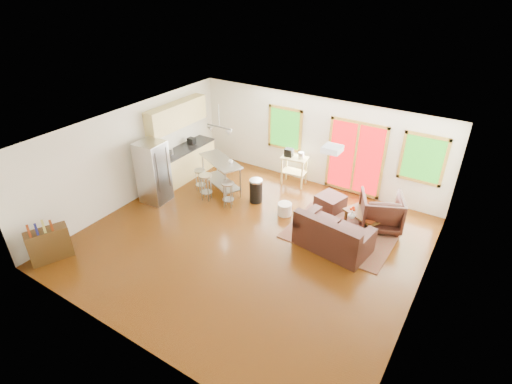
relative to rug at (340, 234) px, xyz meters
The scene contains 29 objects.
floor 2.23m from the rug, 140.44° to the right, with size 7.50×7.00×0.02m, color #3C1E06.
ceiling 3.42m from the rug, 140.44° to the right, with size 7.50×7.00×0.02m, color white.
back_wall 3.00m from the rug, 129.35° to the left, with size 7.50×0.02×2.60m, color white.
left_wall 5.80m from the rug, 165.49° to the right, with size 0.02×7.00×2.60m, color white.
right_wall 2.80m from the rug, 34.74° to the right, with size 0.02×7.00×2.60m, color white.
front_wall 5.37m from the rug, 109.20° to the right, with size 7.50×0.02×2.60m, color white.
window_left 3.71m from the rug, 143.05° to the left, with size 1.10×0.05×1.30m.
french_doors 2.37m from the rug, 104.18° to the left, with size 1.60×0.05×2.10m.
window_right 2.79m from the rug, 59.90° to the left, with size 1.10×0.05×1.30m.
rug is the anchor object (origin of this frame).
loveseat 0.71m from the rug, 87.81° to the right, with size 1.76×1.15×0.88m.
coffee_table 0.76m from the rug, 60.75° to the left, with size 1.09×0.91×0.38m.
armchair 1.17m from the rug, 51.01° to the left, with size 0.96×0.90×0.99m, color black.
ottoman 1.13m from the rug, 126.56° to the left, with size 0.64×0.64×0.42m, color black.
pouf 1.58m from the rug, behind, with size 0.37×0.37×0.32m, color silver.
vase 0.57m from the rug, 55.91° to the left, with size 0.21×0.22×0.32m.
book 0.79m from the rug, 36.16° to the left, with size 0.20×0.02×0.26m, color maroon.
cabinets 5.29m from the rug, behind, with size 0.64×2.24×2.30m.
refrigerator 5.14m from the rug, 166.51° to the right, with size 0.74×0.71×1.71m.
island 3.81m from the rug, behind, with size 1.60×1.16×0.94m.
cup 3.54m from the rug, behind, with size 0.11×0.09×0.11m, color white.
bar_stool_a 4.24m from the rug, behind, with size 0.40×0.40×0.67m.
bar_stool_b 3.84m from the rug, behind, with size 0.44×0.44×0.76m.
bar_stool_c 3.12m from the rug, behind, with size 0.45×0.45×0.72m.
trash_can 2.59m from the rug, behind, with size 0.47×0.47×0.67m.
kitchen_cart 2.82m from the rug, 142.94° to the left, with size 0.78×0.55×1.11m.
bookshelf 6.64m from the rug, 139.79° to the right, with size 0.65×0.92×1.01m.
ceiling_flush 2.65m from the rug, 98.07° to the right, with size 0.35×0.35×0.12m, color white.
pendant_light 4.08m from the rug, behind, with size 0.80×0.18×0.79m.
Camera 1 is at (4.21, -6.33, 5.73)m, focal length 28.00 mm.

